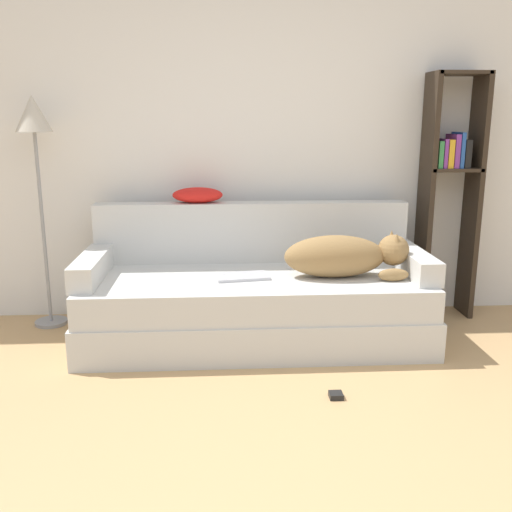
{
  "coord_description": "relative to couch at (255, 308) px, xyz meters",
  "views": [
    {
      "loc": [
        -0.38,
        -1.84,
        1.43
      ],
      "look_at": [
        -0.16,
        1.6,
        0.59
      ],
      "focal_mm": 40.0,
      "sensor_mm": 36.0,
      "label": 1
    }
  ],
  "objects": [
    {
      "name": "throw_pillow",
      "position": [
        -0.37,
        0.41,
        0.69
      ],
      "size": [
        0.35,
        0.18,
        0.11
      ],
      "color": "red",
      "rests_on": "couch_backrest"
    },
    {
      "name": "wall_back",
      "position": [
        0.16,
        0.61,
        1.13
      ],
      "size": [
        7.24,
        0.06,
        2.7
      ],
      "color": "silver",
      "rests_on": "ground_plane"
    },
    {
      "name": "power_adapter",
      "position": [
        0.37,
        -0.84,
        -0.2
      ],
      "size": [
        0.07,
        0.07,
        0.03
      ],
      "color": "black",
      "rests_on": "ground_plane"
    },
    {
      "name": "couch_arm_left",
      "position": [
        -1.03,
        -0.01,
        0.3
      ],
      "size": [
        0.15,
        0.73,
        0.15
      ],
      "color": "silver",
      "rests_on": "couch"
    },
    {
      "name": "couch_backrest",
      "position": [
        0.0,
        0.39,
        0.43
      ],
      "size": [
        2.17,
        0.15,
        0.41
      ],
      "color": "silver",
      "rests_on": "couch"
    },
    {
      "name": "couch",
      "position": [
        0.0,
        0.0,
        0.0
      ],
      "size": [
        2.21,
        0.92,
        0.44
      ],
      "color": "silver",
      "rests_on": "ground_plane"
    },
    {
      "name": "couch_arm_right",
      "position": [
        1.03,
        -0.01,
        0.3
      ],
      "size": [
        0.15,
        0.73,
        0.15
      ],
      "color": "silver",
      "rests_on": "couch"
    },
    {
      "name": "laptop",
      "position": [
        -0.09,
        -0.06,
        0.23
      ],
      "size": [
        0.36,
        0.24,
        0.02
      ],
      "rotation": [
        0.0,
        0.0,
        0.15
      ],
      "color": "#B7B7BC",
      "rests_on": "couch"
    },
    {
      "name": "dog",
      "position": [
        0.56,
        -0.07,
        0.36
      ],
      "size": [
        0.8,
        0.29,
        0.29
      ],
      "color": "olive",
      "rests_on": "couch"
    },
    {
      "name": "ground_plane",
      "position": [
        0.16,
        -1.69,
        -0.22
      ],
      "size": [
        20.0,
        20.0,
        0.0
      ],
      "primitive_type": "plane",
      "color": "tan"
    },
    {
      "name": "floor_lamp",
      "position": [
        -1.43,
        0.38,
        1.09
      ],
      "size": [
        0.24,
        0.24,
        1.57
      ],
      "color": "gray",
      "rests_on": "ground_plane"
    },
    {
      "name": "bookshelf",
      "position": [
        1.42,
        0.43,
        0.76
      ],
      "size": [
        0.38,
        0.26,
        1.73
      ],
      "color": "#2D2319",
      "rests_on": "ground_plane"
    }
  ]
}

